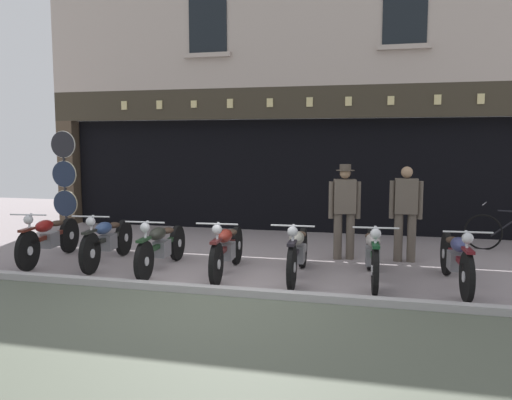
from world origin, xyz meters
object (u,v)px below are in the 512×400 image
motorcycle_center (227,248)px  motorcycle_center_left (161,245)px  motorcycle_far_left (49,237)px  motorcycle_left (108,239)px  tyre_sign_pole (64,175)px  motorcycle_far_right (456,258)px  motorcycle_center_right (298,250)px  shopkeeper_center (406,209)px  advert_board_near (432,149)px  motorcycle_right (372,253)px  salesman_left (345,207)px

motorcycle_center → motorcycle_center_left: bearing=-3.3°
motorcycle_far_left → motorcycle_left: bearing=175.8°
tyre_sign_pole → motorcycle_far_right: bearing=-16.0°
motorcycle_far_left → motorcycle_center: size_ratio=1.00×
motorcycle_center_right → shopkeeper_center: (1.63, 1.53, 0.49)m
shopkeeper_center → advert_board_near: bearing=-105.4°
motorcycle_far_left → motorcycle_right: bearing=173.3°
motorcycle_center_right → tyre_sign_pole: tyre_sign_pole is taller
motorcycle_left → motorcycle_right: bearing=173.2°
motorcycle_right → motorcycle_far_right: motorcycle_right is taller
motorcycle_far_left → motorcycle_center: motorcycle_far_left is taller
motorcycle_left → motorcycle_center: size_ratio=1.00×
motorcycle_center → motorcycle_center_right: 1.12m
motorcycle_right → salesman_left: salesman_left is taller
motorcycle_center → motorcycle_right: motorcycle_right is taller
motorcycle_center_left → motorcycle_center: 1.11m
motorcycle_center_left → shopkeeper_center: (3.85, 1.59, 0.50)m
motorcycle_center → advert_board_near: bearing=-132.2°
advert_board_near → salesman_left: bearing=-121.3°
tyre_sign_pole → advert_board_near: (7.79, 1.93, 0.58)m
motorcycle_right → salesman_left: (-0.52, 1.39, 0.50)m
motorcycle_center_left → tyre_sign_pole: bearing=-37.8°
salesman_left → motorcycle_center_left: bearing=18.2°
motorcycle_far_left → shopkeeper_center: size_ratio=1.24×
motorcycle_left → motorcycle_right: 4.40m
motorcycle_right → tyre_sign_pole: size_ratio=0.90×
salesman_left → tyre_sign_pole: size_ratio=0.73×
motorcycle_center → advert_board_near: advert_board_near is taller
motorcycle_far_left → advert_board_near: size_ratio=1.88×
motorcycle_far_right → salesman_left: size_ratio=1.24×
motorcycle_center → shopkeeper_center: bearing=-153.9°
motorcycle_far_left → motorcycle_center_left: size_ratio=1.00×
motorcycle_far_right → motorcycle_right: bearing=-6.4°
motorcycle_center_right → motorcycle_far_right: (2.28, 0.03, 0.00)m
motorcycle_right → motorcycle_left: bearing=-4.7°
motorcycle_far_right → tyre_sign_pole: bearing=-19.9°
motorcycle_center_left → tyre_sign_pole: 4.17m
motorcycle_right → salesman_left: 1.57m
motorcycle_left → motorcycle_center_right: 3.29m
motorcycle_left → motorcycle_center_left: motorcycle_left is taller
motorcycle_left → motorcycle_far_right: same height
motorcycle_center → motorcycle_far_right: (3.40, 0.08, 0.01)m
motorcycle_far_right → advert_board_near: size_ratio=1.91×
motorcycle_left → motorcycle_right: (4.40, -0.04, 0.00)m
advert_board_near → motorcycle_center: bearing=-128.3°
shopkeeper_center → motorcycle_center: bearing=27.6°
motorcycle_center_right → motorcycle_right: motorcycle_right is taller
motorcycle_far_left → motorcycle_center: 3.28m
motorcycle_far_right → advert_board_near: advert_board_near is taller
motorcycle_far_left → motorcycle_center_left: bearing=169.7°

